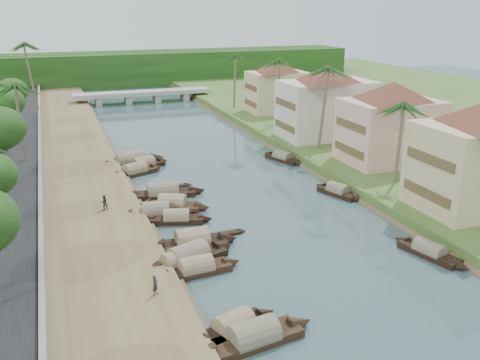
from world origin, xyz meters
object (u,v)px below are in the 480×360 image
object	(u,v)px
bridge	(142,94)
sampan_0	(253,338)
sampan_1	(234,328)
person_near	(155,285)

from	to	relation	value
bridge	sampan_0	size ratio (longest dim) A/B	3.15
sampan_1	sampan_0	bearing A→B (deg)	-80.26
bridge	person_near	world-z (taller)	bridge
sampan_0	bridge	bearing A→B (deg)	75.16
sampan_1	bridge	bearing A→B (deg)	64.03
sampan_0	person_near	size ratio (longest dim) A/B	6.17
sampan_0	sampan_1	size ratio (longest dim) A/B	1.25
sampan_0	person_near	world-z (taller)	person_near
sampan_1	person_near	distance (m)	6.45
sampan_0	person_near	xyz separation A→B (m)	(-4.66, 6.40, 1.10)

